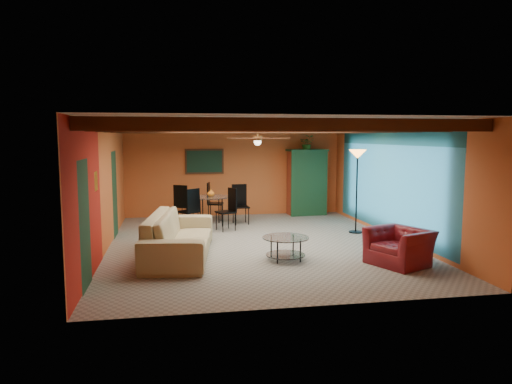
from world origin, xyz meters
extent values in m
cube|color=gray|center=(0.00, 0.00, 0.00)|extent=(6.50, 8.00, 0.01)
cube|color=silver|center=(0.00, 0.00, 2.70)|extent=(6.50, 8.00, 0.01)
cube|color=#C15D2C|center=(0.00, 4.00, 1.35)|extent=(6.50, 0.02, 2.70)
cube|color=#A61C12|center=(-3.25, 0.00, 1.35)|extent=(0.02, 8.00, 2.70)
cube|color=teal|center=(3.25, 0.00, 1.35)|extent=(0.02, 8.00, 2.70)
imported|color=tan|center=(-1.73, -0.81, 0.43)|extent=(1.55, 3.10, 0.87)
imported|color=maroon|center=(2.31, -2.16, 0.34)|extent=(1.27, 1.34, 0.68)
cube|color=maroon|center=(2.20, 3.70, 0.97)|extent=(1.15, 0.63, 1.94)
cube|color=black|center=(-0.90, 3.96, 1.65)|extent=(1.05, 0.03, 0.65)
imported|color=#26661E|center=(2.20, 3.70, 2.19)|extent=(0.53, 0.49, 0.49)
imported|color=orange|center=(-0.84, 2.42, 1.19)|extent=(0.21, 0.21, 0.20)
camera|label=1|loc=(-1.86, -10.26, 2.41)|focal=33.29mm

